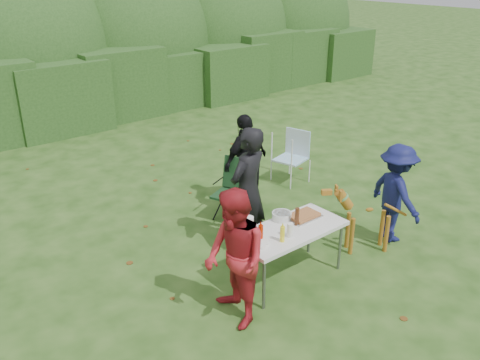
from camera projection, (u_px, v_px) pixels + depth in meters
ground at (284, 269)px, 6.92m from camera, size 80.00×80.00×0.00m
hedge_row at (56, 96)px, 12.27m from camera, size 22.00×1.40×1.70m
shrub_backdrop at (29, 55)px, 13.11m from camera, size 20.00×2.60×3.20m
folding_table at (290, 232)px, 6.47m from camera, size 1.50×0.70×0.74m
person_cook at (248, 191)px, 7.06m from camera, size 0.76×0.59×1.85m
person_red_jacket at (235, 259)px, 5.64m from camera, size 0.79×0.92×1.65m
person_black_puffy at (246, 161)px, 8.44m from camera, size 0.98×0.50×1.60m
child at (396, 193)px, 7.40m from camera, size 0.78×1.07×1.49m
dog at (368, 219)px, 7.21m from camera, size 1.09×0.90×0.98m
camping_chair at (232, 191)px, 8.08m from camera, size 0.81×0.81×0.99m
lawn_chair at (291, 157)px, 9.48m from camera, size 0.71×0.71×0.97m
food_tray at (303, 217)px, 6.72m from camera, size 0.45×0.30×0.02m
focaccia_bread at (303, 215)px, 6.71m from camera, size 0.40×0.26×0.04m
mustard_bottle at (282, 234)px, 6.12m from camera, size 0.06×0.06×0.20m
ketchup_bottle at (261, 234)px, 6.11m from camera, size 0.06×0.06×0.22m
beer_bottle at (297, 217)px, 6.49m from camera, size 0.06×0.06×0.24m
paper_towel_roll at (249, 226)px, 6.23m from camera, size 0.12×0.12×0.26m
cup_stack at (290, 230)px, 6.23m from camera, size 0.08×0.08×0.18m
pasta_bowl at (282, 216)px, 6.66m from camera, size 0.26×0.26×0.10m
plate_stack at (259, 243)px, 6.06m from camera, size 0.24×0.24×0.05m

